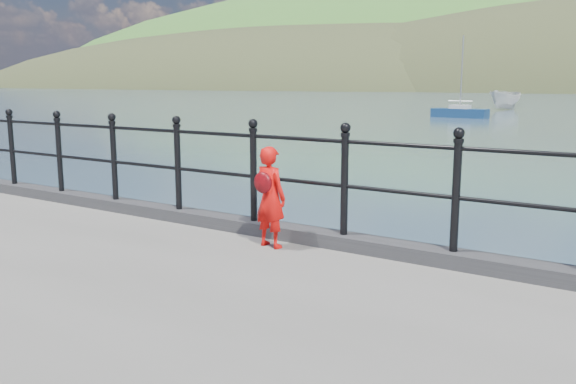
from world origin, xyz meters
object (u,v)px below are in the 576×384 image
Objects in this scene: railing at (297,168)px; sailboat_port at (460,113)px; launch_white at (505,100)px; child at (270,196)px.

railing is 43.58m from sailboat_port.
launch_white is 0.79× the size of sailboat_port.
railing is at bearing -71.82° from sailboat_port.
railing reaches higher than child.
sailboat_port is at bearing 105.61° from railing.
railing is at bearing -66.66° from launch_white.
sailboat_port is at bearing -66.69° from child.
railing is 3.54× the size of launch_white.
child is at bearing -66.82° from launch_white.
launch_white is (-12.17, 57.46, -0.84)m from railing.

